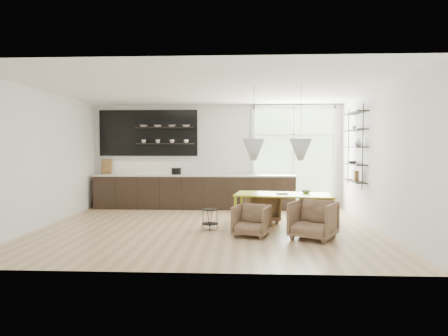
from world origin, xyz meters
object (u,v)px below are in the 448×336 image
armchair_front_left (252,221)px  dining_table (284,196)px  armchair_back_right (315,209)px  wire_stool (210,216)px  armchair_front_right (313,220)px  armchair_back_left (262,208)px

armchair_front_left → dining_table: bearing=63.7°
armchair_back_right → wire_stool: size_ratio=1.71×
armchair_front_right → wire_stool: armchair_front_right is taller
armchair_back_right → armchair_front_right: 1.49m
armchair_back_left → wire_stool: size_ratio=1.68×
armchair_back_right → armchair_front_left: bearing=49.5°
dining_table → armchair_back_left: size_ratio=2.96×
armchair_back_right → armchair_front_left: armchair_back_right is taller
armchair_back_left → armchair_front_left: bearing=67.4°
armchair_back_left → armchair_front_right: bearing=106.0°
armchair_back_left → armchair_back_right: (1.17, -0.16, 0.01)m
wire_stool → armchair_front_right: bearing=-21.6°
wire_stool → armchair_back_left: bearing=37.2°
armchair_front_left → wire_stool: (-0.85, 0.59, -0.02)m
armchair_back_right → armchair_front_right: armchair_front_right is taller
armchair_front_right → wire_stool: bearing=-172.9°
dining_table → armchair_front_left: dining_table is taller
dining_table → wire_stool: size_ratio=4.99×
armchair_back_right → dining_table: bearing=44.5°
wire_stool → dining_table: bearing=4.8°
dining_table → wire_stool: 1.60m
dining_table → armchair_front_right: (0.44, -0.91, -0.33)m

